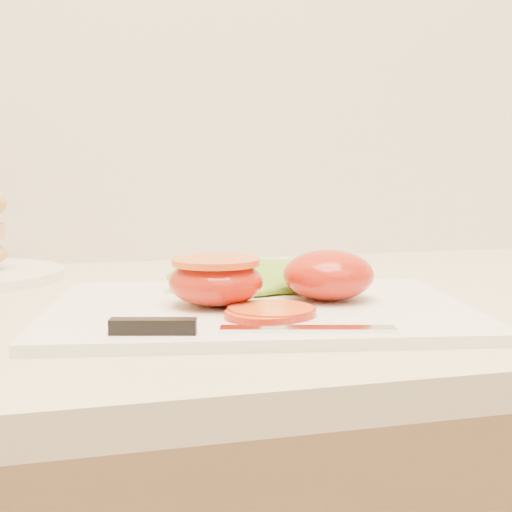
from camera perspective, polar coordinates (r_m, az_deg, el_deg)
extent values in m
cube|color=white|center=(0.67, 0.22, -4.32)|extent=(0.43, 0.35, 0.01)
ellipsoid|color=#B5270F|center=(0.70, 5.82, -1.51)|extent=(0.09, 0.09, 0.05)
ellipsoid|color=#B5270F|center=(0.67, -3.23, -2.09)|extent=(0.09, 0.09, 0.04)
cylinder|color=#BA2D11|center=(0.66, -3.24, -0.45)|extent=(0.08, 0.08, 0.01)
cylinder|color=orange|center=(0.63, 1.25, -4.43)|extent=(0.08, 0.08, 0.01)
cylinder|color=orange|center=(0.61, 0.65, -4.69)|extent=(0.07, 0.07, 0.01)
ellipsoid|color=#68A92C|center=(0.75, -1.56, -1.72)|extent=(0.16, 0.12, 0.03)
ellipsoid|color=#68A92C|center=(0.76, 2.09, -1.68)|extent=(0.14, 0.12, 0.03)
cube|color=silver|center=(0.57, 4.18, -5.84)|extent=(0.14, 0.05, 0.00)
cube|color=black|center=(0.56, -8.24, -5.58)|extent=(0.07, 0.03, 0.01)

